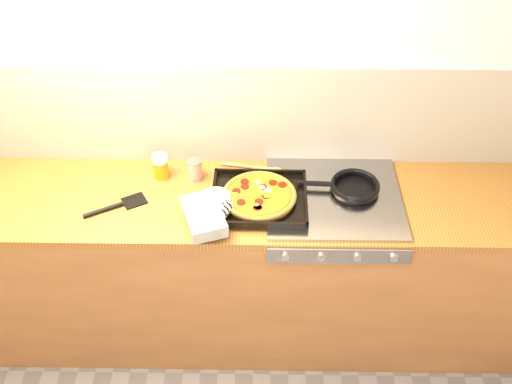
{
  "coord_description": "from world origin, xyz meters",
  "views": [
    {
      "loc": [
        0.13,
        -0.95,
        2.65
      ],
      "look_at": [
        0.1,
        1.08,
        0.95
      ],
      "focal_mm": 42.0,
      "sensor_mm": 36.0,
      "label": 1
    }
  ],
  "objects_px": {
    "pizza_on_tray": "(244,201)",
    "tomato_can": "(195,169)",
    "juice_glass": "(161,166)",
    "frying_pan": "(354,187)"
  },
  "relations": [
    {
      "from": "pizza_on_tray",
      "to": "tomato_can",
      "type": "relative_size",
      "value": 5.53
    },
    {
      "from": "pizza_on_tray",
      "to": "juice_glass",
      "type": "xyz_separation_m",
      "value": [
        -0.39,
        0.22,
        0.02
      ]
    },
    {
      "from": "frying_pan",
      "to": "pizza_on_tray",
      "type": "bearing_deg",
      "value": -166.89
    },
    {
      "from": "pizza_on_tray",
      "to": "tomato_can",
      "type": "height_order",
      "value": "tomato_can"
    },
    {
      "from": "frying_pan",
      "to": "tomato_can",
      "type": "distance_m",
      "value": 0.73
    },
    {
      "from": "tomato_can",
      "to": "pizza_on_tray",
      "type": "bearing_deg",
      "value": -41.75
    },
    {
      "from": "frying_pan",
      "to": "juice_glass",
      "type": "bearing_deg",
      "value": 173.36
    },
    {
      "from": "pizza_on_tray",
      "to": "frying_pan",
      "type": "distance_m",
      "value": 0.51
    },
    {
      "from": "pizza_on_tray",
      "to": "juice_glass",
      "type": "relative_size",
      "value": 4.59
    },
    {
      "from": "pizza_on_tray",
      "to": "juice_glass",
      "type": "distance_m",
      "value": 0.45
    }
  ]
}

